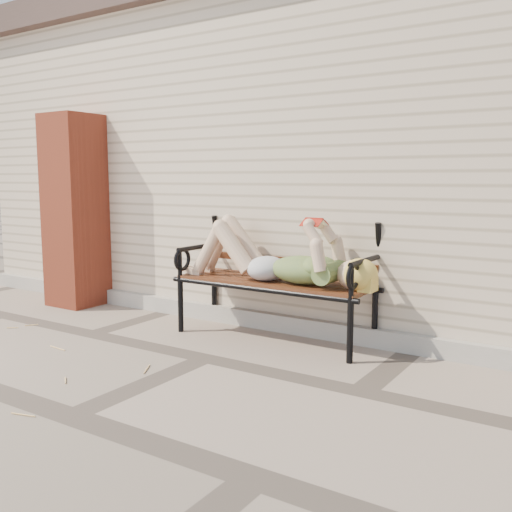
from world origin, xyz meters
The scene contains 7 objects.
ground centered at (0.00, 0.00, 0.00)m, with size 80.00×80.00×0.00m, color gray.
house_wall centered at (0.00, 3.00, 1.50)m, with size 8.00×4.00×3.00m, color #C6B29A.
house_roof centered at (0.00, 3.00, 3.15)m, with size 8.30×4.30×0.30m, color #473732.
foundation_strip centered at (0.00, 0.97, 0.07)m, with size 8.00×0.10×0.15m, color #ACA59B.
brick_pillar centered at (-2.30, 0.75, 1.00)m, with size 0.50×0.50×2.00m, color #AA4026.
garden_bench centered at (0.15, 0.84, 0.66)m, with size 1.82×0.72×1.18m.
reading_woman centered at (0.17, 0.70, 0.70)m, with size 1.72×0.39×0.54m.
Camera 1 is at (2.56, -3.27, 1.34)m, focal length 40.00 mm.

